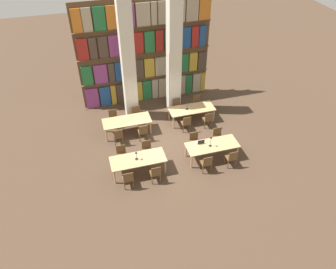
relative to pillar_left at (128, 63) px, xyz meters
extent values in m
plane|color=#4C3828|center=(1.12, -2.72, -3.00)|extent=(40.00, 40.00, 0.00)
cube|color=brown|center=(1.12, 1.36, -0.25)|extent=(6.83, 0.06, 5.50)
cube|color=brown|center=(1.12, 1.36, -2.98)|extent=(6.83, 0.35, 0.03)
cube|color=#84387A|center=(-1.86, 1.33, -2.40)|extent=(0.67, 0.20, 1.13)
cube|color=navy|center=(-1.17, 1.33, -2.40)|extent=(0.55, 0.20, 1.13)
cube|color=#B7932D|center=(-0.72, 1.33, -2.40)|extent=(0.26, 0.20, 1.13)
cube|color=#47382D|center=(-0.24, 1.33, -2.40)|extent=(0.62, 0.20, 1.13)
cube|color=#236B38|center=(0.25, 1.33, -2.40)|extent=(0.32, 0.20, 1.13)
cube|color=#B7932D|center=(0.67, 1.33, -2.40)|extent=(0.36, 0.20, 1.13)
cube|color=#236B38|center=(1.12, 1.33, -2.40)|extent=(0.48, 0.20, 1.13)
cube|color=tan|center=(1.57, 1.33, -2.40)|extent=(0.34, 0.20, 1.13)
cube|color=tan|center=(2.03, 1.33, -2.40)|extent=(0.50, 0.20, 1.13)
cube|color=maroon|center=(2.54, 1.33, -2.40)|extent=(0.47, 0.20, 1.13)
cube|color=tan|center=(3.07, 1.33, -2.40)|extent=(0.48, 0.20, 1.13)
cube|color=#236B38|center=(3.51, 1.33, -2.40)|extent=(0.36, 0.20, 1.13)
cube|color=tan|center=(3.99, 1.33, -2.40)|extent=(0.45, 0.20, 1.13)
cube|color=#B7932D|center=(4.36, 1.33, -2.40)|extent=(0.25, 0.20, 1.13)
cube|color=brown|center=(1.12, 1.36, -1.61)|extent=(6.83, 0.35, 0.03)
cube|color=#236B38|center=(-1.93, 1.33, -1.08)|extent=(0.54, 0.20, 1.03)
cube|color=#84387A|center=(-1.25, 1.33, -1.08)|extent=(0.67, 0.20, 1.03)
cube|color=#47382D|center=(-0.70, 1.33, -1.08)|extent=(0.31, 0.20, 1.03)
cube|color=navy|center=(-0.26, 1.33, -1.08)|extent=(0.51, 0.20, 1.03)
cube|color=orange|center=(0.30, 1.33, -1.08)|extent=(0.48, 0.20, 1.03)
cube|color=#47382D|center=(0.78, 1.33, -1.08)|extent=(0.40, 0.20, 1.03)
cube|color=#B7932D|center=(1.29, 1.33, -1.08)|extent=(0.53, 0.20, 1.03)
cube|color=tan|center=(1.92, 1.33, -1.08)|extent=(0.62, 0.20, 1.03)
cube|color=#84387A|center=(2.60, 1.33, -1.08)|extent=(0.60, 0.20, 1.03)
cube|color=#236B38|center=(3.19, 1.33, -1.08)|extent=(0.50, 0.20, 1.03)
cube|color=#B7932D|center=(3.73, 1.33, -1.08)|extent=(0.44, 0.20, 1.03)
cube|color=#47382D|center=(4.24, 1.33, -1.08)|extent=(0.48, 0.20, 1.03)
cube|color=brown|center=(1.12, 1.36, -0.23)|extent=(6.83, 0.35, 0.03)
cube|color=maroon|center=(-1.93, 1.33, 0.33)|extent=(0.53, 0.20, 1.09)
cube|color=#47382D|center=(-1.44, 1.33, 0.33)|extent=(0.36, 0.20, 1.09)
cube|color=#47382D|center=(-0.95, 1.33, 0.33)|extent=(0.46, 0.20, 1.09)
cube|color=#84387A|center=(-0.35, 1.33, 0.33)|extent=(0.65, 0.20, 1.09)
cube|color=navy|center=(0.26, 1.33, 0.33)|extent=(0.45, 0.20, 1.09)
cube|color=maroon|center=(0.79, 1.33, 0.33)|extent=(0.47, 0.20, 1.09)
cube|color=#236B38|center=(1.35, 1.33, 0.33)|extent=(0.51, 0.20, 1.09)
cube|color=maroon|center=(1.86, 1.33, 0.33)|extent=(0.40, 0.20, 1.09)
cube|color=#236B38|center=(2.32, 1.33, 0.33)|extent=(0.37, 0.20, 1.09)
cube|color=#236B38|center=(2.76, 1.33, 0.33)|extent=(0.43, 0.20, 1.09)
cube|color=navy|center=(3.28, 1.33, 0.33)|extent=(0.47, 0.20, 1.09)
cube|color=maroon|center=(3.76, 1.33, 0.33)|extent=(0.39, 0.20, 1.09)
cube|color=navy|center=(4.16, 1.33, 0.33)|extent=(0.35, 0.20, 1.09)
cube|color=brown|center=(1.12, 1.36, 1.14)|extent=(6.83, 0.35, 0.03)
cube|color=orange|center=(-1.98, 1.33, 1.70)|extent=(0.44, 0.20, 1.10)
cube|color=tan|center=(-1.52, 1.33, 1.70)|extent=(0.43, 0.20, 1.10)
cube|color=#236B38|center=(-0.95, 1.33, 1.70)|extent=(0.55, 0.20, 1.10)
cube|color=orange|center=(-0.30, 1.33, 1.70)|extent=(0.67, 0.20, 1.10)
cube|color=#84387A|center=(0.39, 1.33, 1.70)|extent=(0.59, 0.20, 1.10)
cube|color=tan|center=(1.09, 1.33, 1.70)|extent=(0.68, 0.20, 1.10)
cube|color=tan|center=(1.62, 1.33, 1.70)|extent=(0.29, 0.20, 1.10)
cube|color=tan|center=(2.02, 1.33, 1.70)|extent=(0.42, 0.20, 1.10)
cube|color=maroon|center=(2.47, 1.33, 1.70)|extent=(0.39, 0.20, 1.10)
cube|color=tan|center=(2.95, 1.33, 1.70)|extent=(0.44, 0.20, 1.10)
cube|color=tan|center=(3.54, 1.33, 1.70)|extent=(0.62, 0.20, 1.10)
cube|color=orange|center=(4.19, 1.33, 1.70)|extent=(0.59, 0.20, 1.10)
cube|color=silver|center=(0.00, 0.00, 0.00)|extent=(0.62, 0.62, 6.00)
cube|color=silver|center=(2.24, 0.00, 0.00)|extent=(0.62, 0.62, 6.00)
cube|color=tan|center=(-0.54, -4.13, -2.29)|extent=(2.28, 0.92, 0.04)
cylinder|color=tan|center=(-1.60, -4.51, -2.65)|extent=(0.07, 0.07, 0.69)
cylinder|color=tan|center=(0.52, -4.51, -2.65)|extent=(0.07, 0.07, 0.69)
cylinder|color=tan|center=(-1.60, -3.76, -2.65)|extent=(0.07, 0.07, 0.69)
cylinder|color=tan|center=(0.52, -3.76, -2.65)|extent=(0.07, 0.07, 0.69)
cylinder|color=brown|center=(-1.28, -4.64, -2.79)|extent=(0.04, 0.04, 0.43)
cylinder|color=brown|center=(-0.92, -4.64, -2.79)|extent=(0.04, 0.04, 0.43)
cylinder|color=brown|center=(-1.28, -4.98, -2.79)|extent=(0.04, 0.04, 0.43)
cylinder|color=brown|center=(-0.92, -4.98, -2.79)|extent=(0.04, 0.04, 0.43)
cube|color=brown|center=(-1.10, -4.81, -2.55)|extent=(0.42, 0.40, 0.04)
cube|color=brown|center=(-1.10, -5.00, -2.32)|extent=(0.40, 0.03, 0.42)
cylinder|color=brown|center=(-0.92, -3.63, -2.79)|extent=(0.04, 0.04, 0.43)
cylinder|color=brown|center=(-1.28, -3.63, -2.79)|extent=(0.04, 0.04, 0.43)
cylinder|color=brown|center=(-0.92, -3.29, -2.79)|extent=(0.04, 0.04, 0.43)
cylinder|color=brown|center=(-1.28, -3.29, -2.79)|extent=(0.04, 0.04, 0.43)
cube|color=brown|center=(-1.10, -3.46, -2.55)|extent=(0.42, 0.40, 0.04)
cube|color=brown|center=(-1.10, -3.27, -2.32)|extent=(0.40, 0.03, 0.42)
cylinder|color=brown|center=(-0.17, -4.64, -2.79)|extent=(0.04, 0.04, 0.43)
cylinder|color=brown|center=(0.19, -4.64, -2.79)|extent=(0.04, 0.04, 0.43)
cylinder|color=brown|center=(-0.17, -4.98, -2.79)|extent=(0.04, 0.04, 0.43)
cylinder|color=brown|center=(0.19, -4.98, -2.79)|extent=(0.04, 0.04, 0.43)
cube|color=brown|center=(0.01, -4.81, -2.55)|extent=(0.42, 0.40, 0.04)
cube|color=brown|center=(0.01, -5.00, -2.32)|extent=(0.40, 0.03, 0.42)
cylinder|color=brown|center=(0.19, -3.63, -2.79)|extent=(0.04, 0.04, 0.43)
cylinder|color=brown|center=(-0.17, -3.63, -2.79)|extent=(0.04, 0.04, 0.43)
cylinder|color=brown|center=(0.19, -3.29, -2.79)|extent=(0.04, 0.04, 0.43)
cylinder|color=brown|center=(-0.17, -3.29, -2.79)|extent=(0.04, 0.04, 0.43)
cube|color=brown|center=(0.01, -3.46, -2.55)|extent=(0.42, 0.40, 0.04)
cube|color=brown|center=(0.01, -3.27, -2.32)|extent=(0.40, 0.03, 0.42)
cylinder|color=#232328|center=(-0.59, -4.14, -2.26)|extent=(0.14, 0.14, 0.01)
cylinder|color=#232328|center=(-0.59, -4.14, -2.09)|extent=(0.02, 0.02, 0.32)
cone|color=#232328|center=(-0.59, -4.14, -1.89)|extent=(0.11, 0.11, 0.07)
cube|color=tan|center=(2.74, -4.15, -2.29)|extent=(2.28, 0.92, 0.04)
cylinder|color=tan|center=(1.68, -4.53, -2.65)|extent=(0.07, 0.07, 0.69)
cylinder|color=tan|center=(3.80, -4.53, -2.65)|extent=(0.07, 0.07, 0.69)
cylinder|color=tan|center=(1.68, -3.77, -2.65)|extent=(0.07, 0.07, 0.69)
cylinder|color=tan|center=(3.80, -3.77, -2.65)|extent=(0.07, 0.07, 0.69)
cylinder|color=brown|center=(2.02, -4.66, -2.79)|extent=(0.04, 0.04, 0.43)
cylinder|color=brown|center=(2.38, -4.66, -2.79)|extent=(0.04, 0.04, 0.43)
cylinder|color=brown|center=(2.02, -5.00, -2.79)|extent=(0.04, 0.04, 0.43)
cylinder|color=brown|center=(2.38, -5.00, -2.79)|extent=(0.04, 0.04, 0.43)
cube|color=brown|center=(2.20, -4.83, -2.55)|extent=(0.42, 0.40, 0.04)
cube|color=brown|center=(2.20, -5.01, -2.32)|extent=(0.40, 0.03, 0.42)
cylinder|color=brown|center=(2.38, -3.64, -2.79)|extent=(0.04, 0.04, 0.43)
cylinder|color=brown|center=(2.02, -3.64, -2.79)|extent=(0.04, 0.04, 0.43)
cylinder|color=brown|center=(2.38, -3.30, -2.79)|extent=(0.04, 0.04, 0.43)
cylinder|color=brown|center=(2.02, -3.30, -2.79)|extent=(0.04, 0.04, 0.43)
cube|color=brown|center=(2.20, -3.47, -2.55)|extent=(0.42, 0.40, 0.04)
cube|color=brown|center=(2.20, -3.29, -2.32)|extent=(0.40, 0.03, 0.42)
cylinder|color=brown|center=(3.15, -4.66, -2.79)|extent=(0.04, 0.04, 0.43)
cylinder|color=brown|center=(3.51, -4.66, -2.79)|extent=(0.04, 0.04, 0.43)
cylinder|color=brown|center=(3.15, -5.00, -2.79)|extent=(0.04, 0.04, 0.43)
cylinder|color=brown|center=(3.51, -5.00, -2.79)|extent=(0.04, 0.04, 0.43)
cube|color=brown|center=(3.33, -4.83, -2.55)|extent=(0.42, 0.40, 0.04)
cube|color=brown|center=(3.33, -5.01, -2.32)|extent=(0.40, 0.03, 0.42)
cylinder|color=brown|center=(3.51, -3.64, -2.79)|extent=(0.04, 0.04, 0.43)
cylinder|color=brown|center=(3.15, -3.64, -2.79)|extent=(0.04, 0.04, 0.43)
cylinder|color=brown|center=(3.51, -3.30, -2.79)|extent=(0.04, 0.04, 0.43)
cylinder|color=brown|center=(3.15, -3.30, -2.79)|extent=(0.04, 0.04, 0.43)
cube|color=brown|center=(3.33, -3.47, -2.55)|extent=(0.42, 0.40, 0.04)
cube|color=brown|center=(3.33, -3.29, -2.32)|extent=(0.40, 0.03, 0.42)
cylinder|color=#232328|center=(2.62, -4.20, -2.26)|extent=(0.14, 0.14, 0.01)
cylinder|color=#232328|center=(2.62, -4.20, -2.04)|extent=(0.02, 0.02, 0.42)
cone|color=#232328|center=(2.62, -4.20, -1.80)|extent=(0.11, 0.11, 0.07)
cube|color=silver|center=(2.28, -3.85, -2.26)|extent=(0.32, 0.22, 0.01)
cube|color=black|center=(2.28, -3.96, -2.15)|extent=(0.32, 0.01, 0.20)
cube|color=tan|center=(-0.49, -1.37, -2.29)|extent=(2.28, 0.92, 0.04)
cylinder|color=tan|center=(-1.55, -1.75, -2.65)|extent=(0.07, 0.07, 0.69)
cylinder|color=tan|center=(0.57, -1.75, -2.65)|extent=(0.07, 0.07, 0.69)
cylinder|color=tan|center=(-1.55, -0.99, -2.65)|extent=(0.07, 0.07, 0.69)
cylinder|color=tan|center=(0.57, -0.99, -2.65)|extent=(0.07, 0.07, 0.69)
cylinder|color=brown|center=(-1.22, -1.88, -2.79)|extent=(0.04, 0.04, 0.43)
cylinder|color=brown|center=(-0.86, -1.88, -2.79)|extent=(0.04, 0.04, 0.43)
cylinder|color=brown|center=(-1.22, -2.22, -2.79)|extent=(0.04, 0.04, 0.43)
cylinder|color=brown|center=(-0.86, -2.22, -2.79)|extent=(0.04, 0.04, 0.43)
cube|color=brown|center=(-1.04, -2.05, -2.55)|extent=(0.42, 0.40, 0.04)
cube|color=brown|center=(-1.04, -2.24, -2.32)|extent=(0.40, 0.03, 0.42)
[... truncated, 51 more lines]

